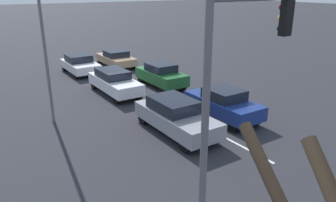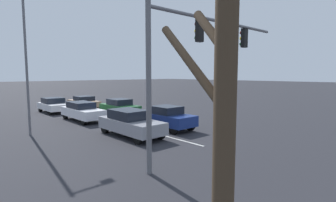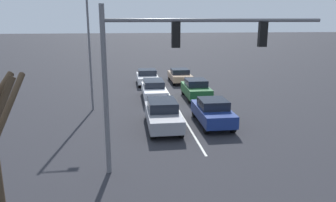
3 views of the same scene
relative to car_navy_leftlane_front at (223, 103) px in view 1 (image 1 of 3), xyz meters
name	(u,v)px [view 1 (image 1 of 3)]	position (x,y,z in m)	size (l,w,h in m)	color
ground_plane	(125,85)	(1.48, -8.08, -0.79)	(240.00, 240.00, 0.00)	#28282D
lane_stripe_left_divider	(150,98)	(1.48, -4.78, -0.78)	(0.12, 18.60, 0.01)	silver
car_navy_leftlane_front	(223,103)	(0.00, 0.00, 0.00)	(1.78, 4.20, 1.54)	navy
car_gray_midlane_front	(176,116)	(2.98, 0.13, 0.01)	(1.80, 4.62, 1.56)	gray
car_darkgreen_leftlane_second	(161,75)	(-0.40, -6.48, -0.01)	(1.74, 4.04, 1.53)	#1E5928
car_white_midlane_second	(114,82)	(2.88, -6.68, -0.01)	(1.70, 4.59, 1.48)	silver
car_tan_leftlane_third	(116,58)	(-0.26, -13.28, -0.08)	(1.88, 4.18, 1.35)	tan
car_silver_midlane_third	(80,64)	(2.97, -12.80, -0.06)	(1.92, 4.00, 1.41)	silver
traffic_signal_gantry	(277,48)	(3.34, 5.50, 3.91)	(8.61, 0.37, 6.63)	slate
street_lamp_right_shoulder	(44,16)	(7.18, -4.18, 4.28)	(1.58, 0.24, 8.98)	slate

